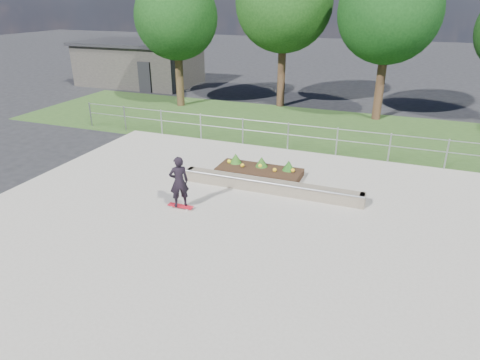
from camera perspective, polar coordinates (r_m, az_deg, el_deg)
name	(u,v)px	position (r m, az deg, el deg)	size (l,w,h in m)	color
ground	(213,237)	(11.58, -3.64, -7.61)	(120.00, 120.00, 0.00)	black
grass_verge	(306,128)	(21.28, 8.85, 6.84)	(30.00, 8.00, 0.02)	#27431B
concrete_slab	(213,236)	(11.57, -3.64, -7.49)	(15.00, 15.00, 0.06)	gray
fence	(288,133)	(17.79, 6.44, 6.26)	(20.06, 0.06, 1.20)	gray
building	(140,63)	(32.88, -13.24, 14.98)	(8.40, 5.40, 3.00)	#2D2B28
tree_far_left	(176,18)	(25.20, -8.50, 20.60)	(4.55, 4.55, 7.15)	#342515
tree_mid_left	(284,3)	(24.92, 5.89, 22.43)	(5.25, 5.25, 8.25)	#331F14
tree_mid_right	(389,12)	(23.03, 19.28, 20.34)	(4.90, 4.90, 7.70)	#352115
grind_ledge	(270,186)	(13.92, 4.04, -0.84)	(6.00, 0.44, 0.43)	brown
planter_bed	(260,170)	(15.25, 2.63, 1.34)	(3.00, 1.20, 0.61)	black
skateboarder	(179,182)	(12.69, -8.14, -0.27)	(0.80, 0.65, 1.65)	silver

